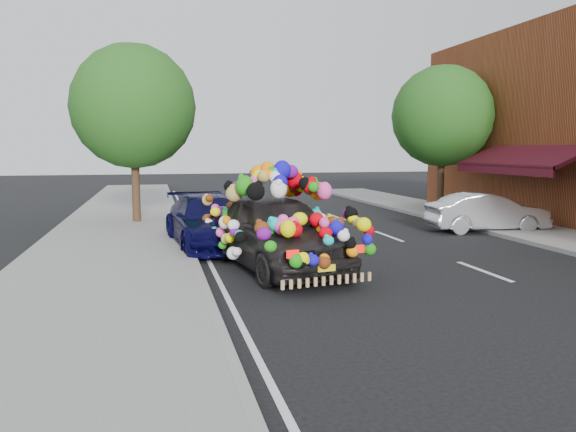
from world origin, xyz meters
The scene contains 10 objects.
ground centered at (0.00, 0.00, 0.00)m, with size 100.00×100.00×0.00m, color black.
sidewalk centered at (-4.30, 0.00, 0.06)m, with size 4.00×60.00×0.12m, color gray.
kerb centered at (-2.35, 0.00, 0.07)m, with size 0.15×60.00×0.13m, color gray.
footpath_far centered at (8.20, 3.00, 0.06)m, with size 3.00×40.00×0.12m, color gray.
lane_markings centered at (3.60, 0.00, 0.01)m, with size 6.00×50.00×0.01m, color silver, non-canonical shape.
tree_near_sidewalk centered at (-3.80, 9.50, 4.02)m, with size 4.20×4.20×6.13m.
tree_far_b centered at (8.00, 10.00, 3.89)m, with size 4.00×4.00×5.90m.
plush_art_car centered at (-0.62, 1.36, 1.18)m, with size 3.06×5.29×2.28m.
navy_sedan centered at (-1.78, 4.50, 0.68)m, with size 1.91×4.70×1.36m, color black.
silver_hatchback centered at (7.00, 5.17, 0.61)m, with size 1.29×3.71×1.22m, color #AFB1B7.
Camera 1 is at (-3.20, -10.44, 2.60)m, focal length 35.00 mm.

